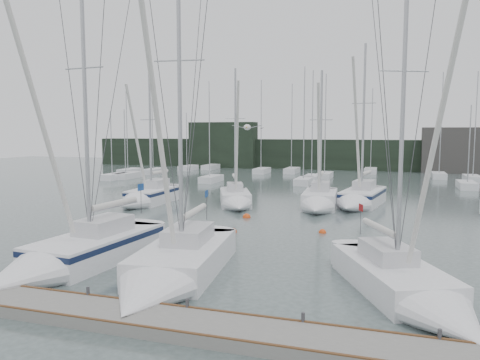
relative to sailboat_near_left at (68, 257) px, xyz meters
name	(u,v)px	position (x,y,z in m)	size (l,w,h in m)	color
ground	(184,278)	(5.47, 0.70, -0.65)	(160.00, 160.00, 0.00)	#42514F
dock	(121,316)	(5.47, -4.30, -0.45)	(24.00, 2.00, 0.40)	slate
far_treeline	(338,154)	(5.47, 62.70, 1.85)	(90.00, 4.00, 5.00)	black
far_building_left	(223,145)	(-14.53, 60.70, 3.35)	(12.00, 3.00, 8.00)	black
far_building_right	(456,150)	(23.47, 60.70, 2.85)	(10.00, 3.00, 7.00)	#3C3937
mast_forest	(313,175)	(3.88, 46.34, -0.16)	(58.95, 24.65, 14.73)	silver
sailboat_near_left	(68,257)	(0.00, 0.00, 0.00)	(3.98, 10.96, 15.82)	silver
sailboat_near_center	(168,273)	(5.33, -0.49, -0.07)	(4.53, 11.07, 16.11)	silver
sailboat_near_right	(416,294)	(14.98, 0.12, -0.11)	(6.49, 9.72, 14.70)	silver
sailboat_mid_a	(146,198)	(-6.33, 18.37, 0.00)	(2.74, 8.67, 12.37)	silver
sailboat_mid_b	(236,201)	(1.60, 19.66, -0.08)	(5.18, 8.09, 12.49)	silver
sailboat_mid_c	(319,202)	(8.45, 20.44, -0.01)	(3.23, 8.15, 12.20)	silver
sailboat_mid_d	(358,199)	(11.45, 22.73, 0.03)	(4.28, 9.09, 14.68)	silver
buoy_a	(233,232)	(4.50, 10.21, -0.65)	(0.53, 0.53, 0.53)	#DC4613
buoy_b	(322,233)	(9.98, 11.79, -0.65)	(0.48, 0.48, 0.48)	#DC4613
buoy_c	(108,218)	(-5.96, 12.13, -0.65)	(0.48, 0.48, 0.48)	#DC4613
seagull	(247,127)	(9.07, -1.57, 5.91)	(1.07, 0.50, 0.21)	silver
buoy_d	(247,217)	(3.84, 15.36, -0.65)	(0.61, 0.61, 0.61)	#DC4613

